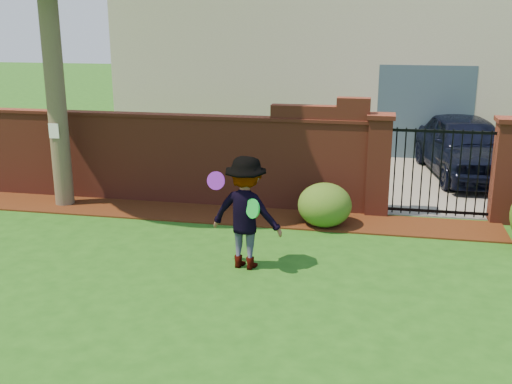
% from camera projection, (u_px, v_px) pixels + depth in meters
% --- Properties ---
extents(ground, '(80.00, 80.00, 0.01)m').
position_uv_depth(ground, '(189.00, 294.00, 8.18)').
color(ground, '#1D5114').
rests_on(ground, ground).
extents(mulch_bed, '(11.10, 1.08, 0.03)m').
position_uv_depth(mulch_bed, '(194.00, 213.00, 11.50)').
color(mulch_bed, '#37170A').
rests_on(mulch_bed, ground).
extents(brick_wall, '(8.70, 0.31, 2.16)m').
position_uv_depth(brick_wall, '(151.00, 156.00, 12.08)').
color(brick_wall, maroon).
rests_on(brick_wall, ground).
extents(pillar_left, '(0.50, 0.50, 1.88)m').
position_uv_depth(pillar_left, '(379.00, 164.00, 11.23)').
color(pillar_left, maroon).
rests_on(pillar_left, ground).
extents(pillar_right, '(0.50, 0.50, 1.88)m').
position_uv_depth(pillar_right, '(506.00, 170.00, 10.81)').
color(pillar_right, maroon).
rests_on(pillar_right, ground).
extents(iron_gate, '(1.78, 0.03, 1.60)m').
position_uv_depth(iron_gate, '(441.00, 173.00, 11.05)').
color(iron_gate, black).
rests_on(iron_gate, ground).
extents(driveway, '(3.20, 8.00, 0.01)m').
position_uv_depth(driveway, '(424.00, 167.00, 15.05)').
color(driveway, slate).
rests_on(driveway, ground).
extents(house, '(12.40, 6.40, 6.30)m').
position_uv_depth(house, '(338.00, 31.00, 18.43)').
color(house, beige).
rests_on(house, ground).
extents(car, '(2.32, 4.38, 1.42)m').
position_uv_depth(car, '(469.00, 148.00, 13.85)').
color(car, black).
rests_on(car, ground).
extents(paper_notice, '(0.20, 0.01, 0.28)m').
position_uv_depth(paper_notice, '(54.00, 131.00, 11.48)').
color(paper_notice, white).
rests_on(paper_notice, tree).
extents(shrub_left, '(0.95, 0.95, 0.77)m').
position_uv_depth(shrub_left, '(325.00, 205.00, 10.72)').
color(shrub_left, '#285419').
rests_on(shrub_left, ground).
extents(man, '(1.17, 0.81, 1.66)m').
position_uv_depth(man, '(245.00, 213.00, 8.82)').
color(man, gray).
rests_on(man, ground).
extents(frisbee_purple, '(0.27, 0.09, 0.26)m').
position_uv_depth(frisbee_purple, '(216.00, 181.00, 8.66)').
color(frisbee_purple, purple).
rests_on(frisbee_purple, man).
extents(frisbee_green, '(0.26, 0.22, 0.28)m').
position_uv_depth(frisbee_green, '(253.00, 209.00, 8.53)').
color(frisbee_green, green).
rests_on(frisbee_green, man).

